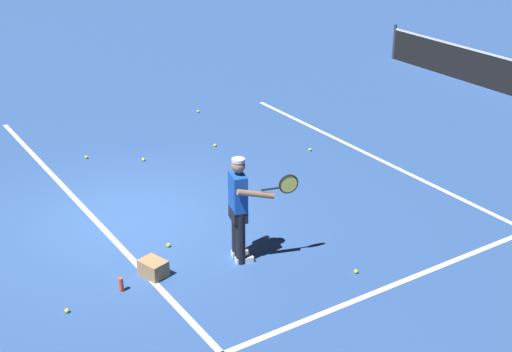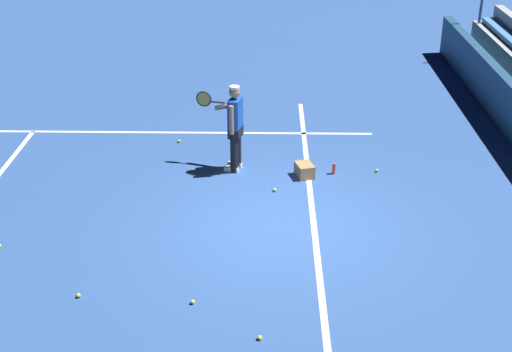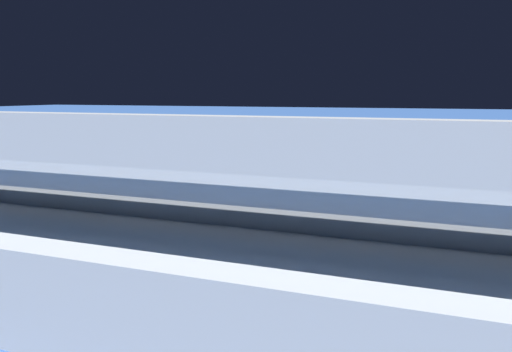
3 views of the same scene
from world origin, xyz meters
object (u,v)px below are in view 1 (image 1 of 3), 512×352
tennis_ball_stray_back (86,157)px  ball_box_cardboard (153,268)px  water_bottle (121,285)px  tennis_ball_midcourt (310,150)px  tennis_ball_toward_net (143,159)px  tennis_player (240,208)px  tennis_ball_far_left (67,311)px  tennis_ball_by_box (356,271)px  tennis_ball_on_baseline (215,145)px  tennis_ball_far_right (169,245)px  tennis_ball_near_player (198,111)px

tennis_ball_stray_back → ball_box_cardboard: bearing=-9.2°
water_bottle → tennis_ball_midcourt: bearing=117.0°
tennis_ball_toward_net → tennis_ball_stray_back: size_ratio=1.00×
tennis_player → water_bottle: bearing=-95.3°
tennis_ball_stray_back → water_bottle: size_ratio=0.30×
tennis_ball_toward_net → tennis_ball_far_left: 5.41m
water_bottle → tennis_ball_stray_back: bearing=164.8°
tennis_ball_toward_net → tennis_ball_by_box: size_ratio=1.00×
tennis_ball_far_left → tennis_ball_on_baseline: (-4.26, 4.82, 0.00)m
tennis_player → tennis_ball_by_box: 2.01m
water_bottle → tennis_ball_far_right: bearing=124.2°
tennis_ball_by_box → water_bottle: water_bottle is taller
tennis_ball_far_left → tennis_ball_far_right: bearing=113.6°
tennis_ball_far_right → tennis_ball_toward_net: size_ratio=1.00×
tennis_player → tennis_ball_near_player: (-6.54, 2.82, -0.86)m
tennis_player → water_bottle: (-0.18, -1.93, -0.78)m
tennis_ball_on_baseline → tennis_ball_by_box: same height
tennis_player → tennis_ball_far_left: tennis_player is taller
tennis_ball_midcourt → water_bottle: 6.25m
tennis_ball_near_player → tennis_ball_far_left: bearing=-41.0°
ball_box_cardboard → tennis_ball_on_baseline: size_ratio=6.06×
tennis_player → water_bottle: 2.09m
tennis_ball_far_left → tennis_ball_by_box: same height
tennis_ball_on_baseline → tennis_ball_by_box: 5.71m
tennis_ball_by_box → water_bottle: 3.52m
tennis_player → tennis_ball_midcourt: size_ratio=25.98×
tennis_ball_far_right → tennis_ball_midcourt: bearing=115.0°
ball_box_cardboard → tennis_ball_toward_net: (-4.16, 1.75, -0.10)m
tennis_ball_far_right → tennis_ball_far_left: (0.88, -2.00, 0.00)m
ball_box_cardboard → tennis_ball_by_box: bearing=58.3°
ball_box_cardboard → water_bottle: bearing=-77.7°
tennis_ball_far_left → tennis_ball_stray_back: (-5.15, 2.22, 0.00)m
tennis_ball_far_right → tennis_ball_near_player: bearing=147.1°
water_bottle → tennis_player: bearing=84.7°
tennis_player → tennis_ball_by_box: bearing=43.7°
tennis_ball_stray_back → tennis_ball_by_box: bearing=15.5°
tennis_ball_midcourt → water_bottle: (2.84, -5.56, 0.08)m
tennis_ball_midcourt → tennis_ball_stray_back: 4.74m
ball_box_cardboard → water_bottle: size_ratio=1.82×
tennis_ball_far_right → tennis_ball_stray_back: bearing=177.1°
tennis_ball_midcourt → water_bottle: water_bottle is taller
ball_box_cardboard → tennis_ball_near_player: (-6.23, 4.18, -0.10)m
tennis_ball_midcourt → water_bottle: bearing=-63.0°
tennis_ball_far_left → tennis_ball_near_player: size_ratio=1.00×
tennis_ball_midcourt → tennis_ball_by_box: bearing=-28.8°
tennis_player → tennis_ball_far_left: size_ratio=25.98×
tennis_player → tennis_ball_far_left: 2.91m
tennis_ball_on_baseline → tennis_ball_by_box: size_ratio=1.00×
tennis_ball_by_box → tennis_ball_far_left: bearing=-109.1°
tennis_ball_far_right → tennis_ball_far_left: bearing=-66.4°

